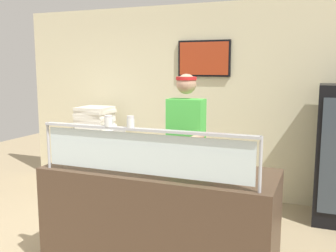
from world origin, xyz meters
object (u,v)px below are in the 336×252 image
Objects in this scene: parmesan_shaker at (109,121)px; pizza_box_stack at (95,118)px; pizza_tray at (161,166)px; pepper_flake_shaker at (131,123)px; worker_figure at (186,145)px; pizza_server at (164,165)px.

parmesan_shaker is 2.59m from pizza_box_stack.
parmesan_shaker is (-0.30, -0.36, 0.43)m from pizza_tray.
parmesan_shaker is 0.20m from pepper_flake_shaker.
pepper_flake_shaker is at bearing -51.35° from pizza_box_stack.
worker_figure reaches higher than pizza_box_stack.
parmesan_shaker is 1.21m from worker_figure.
pizza_server is (0.04, -0.02, 0.02)m from pizza_tray.
pizza_tray is 4.70× the size of parmesan_shaker.
worker_figure is (-0.03, 0.75, 0.04)m from pizza_tray.
pizza_tray is 1.50× the size of pizza_server.
pepper_flake_shaker is 1.18m from worker_figure.
pepper_flake_shaker is (-0.14, -0.34, 0.41)m from pizza_server.
pizza_server is 2.98× the size of pepper_flake_shaker.
parmesan_shaker is at bearing 180.00° from pepper_flake_shaker.
pizza_box_stack is at bearing 135.67° from pizza_tray.
pizza_server reaches higher than pizza_tray.
worker_figure is at bearing -29.54° from pizza_box_stack.
pizza_server is 3.13× the size of parmesan_shaker.
pepper_flake_shaker is (0.20, -0.00, 0.00)m from parmesan_shaker.
worker_figure is at bearing 75.88° from parmesan_shaker.
pepper_flake_shaker is 0.19× the size of pizza_box_stack.
pizza_server is 0.55m from pepper_flake_shaker.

